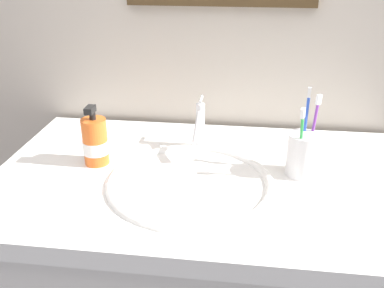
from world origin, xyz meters
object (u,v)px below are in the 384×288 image
(soap_dispenser, at_px, (95,142))
(toothbrush_purple, at_px, (313,128))
(toothbrush_cup, at_px, (303,155))
(toothbrush_green, at_px, (301,138))
(faucet, at_px, (199,125))
(toothbrush_blue, at_px, (305,125))

(soap_dispenser, bearing_deg, toothbrush_purple, 3.39)
(toothbrush_cup, distance_m, toothbrush_green, 0.06)
(faucet, distance_m, toothbrush_cup, 0.29)
(toothbrush_cup, xyz_separation_m, soap_dispenser, (-0.52, -0.01, 0.01))
(faucet, bearing_deg, toothbrush_cup, -22.54)
(toothbrush_blue, xyz_separation_m, soap_dispenser, (-0.52, -0.03, -0.06))
(toothbrush_blue, distance_m, soap_dispenser, 0.53)
(soap_dispenser, bearing_deg, toothbrush_blue, 3.41)
(faucet, xyz_separation_m, toothbrush_blue, (0.27, -0.08, 0.05))
(toothbrush_cup, bearing_deg, toothbrush_green, -117.12)
(toothbrush_green, xyz_separation_m, soap_dispenser, (-0.51, 0.02, -0.05))
(faucet, xyz_separation_m, soap_dispenser, (-0.26, -0.12, -0.01))
(toothbrush_green, distance_m, toothbrush_blue, 0.05)
(toothbrush_cup, height_order, soap_dispenser, soap_dispenser)
(toothbrush_cup, relative_size, toothbrush_blue, 0.52)
(toothbrush_purple, height_order, toothbrush_green, toothbrush_purple)
(toothbrush_blue, bearing_deg, toothbrush_cup, -93.27)
(toothbrush_cup, distance_m, soap_dispenser, 0.52)
(toothbrush_cup, distance_m, toothbrush_purple, 0.07)
(toothbrush_purple, distance_m, toothbrush_blue, 0.02)
(faucet, distance_m, toothbrush_purple, 0.30)
(toothbrush_green, xyz_separation_m, toothbrush_blue, (0.01, 0.05, 0.01))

